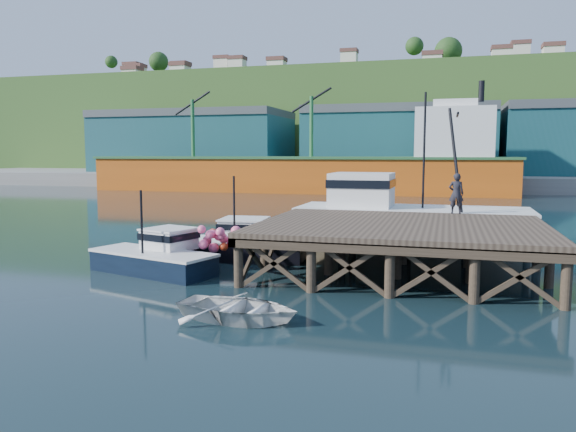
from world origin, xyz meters
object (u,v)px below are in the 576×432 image
(boat_black, at_px, (240,243))
(boat_navy, at_px, (157,256))
(dockworker, at_px, (456,194))
(trawler, at_px, (407,215))
(dinghy, at_px, (239,308))

(boat_black, bearing_deg, boat_navy, -124.83)
(dockworker, bearing_deg, trawler, -45.25)
(boat_navy, height_order, dinghy, boat_navy)
(boat_black, relative_size, dinghy, 1.76)
(trawler, bearing_deg, dinghy, -103.45)
(boat_navy, bearing_deg, dockworker, 47.61)
(boat_black, height_order, dockworker, dockworker)
(dinghy, xyz_separation_m, dockworker, (6.46, 13.15, 2.73))
(dinghy, bearing_deg, boat_navy, 52.69)
(dinghy, distance_m, dockworker, 14.90)
(boat_navy, distance_m, dockworker, 14.64)
(trawler, bearing_deg, dockworker, -43.01)
(boat_black, xyz_separation_m, dinghy, (3.65, -9.71, -0.35))
(dinghy, height_order, dockworker, dockworker)
(trawler, relative_size, dinghy, 3.25)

